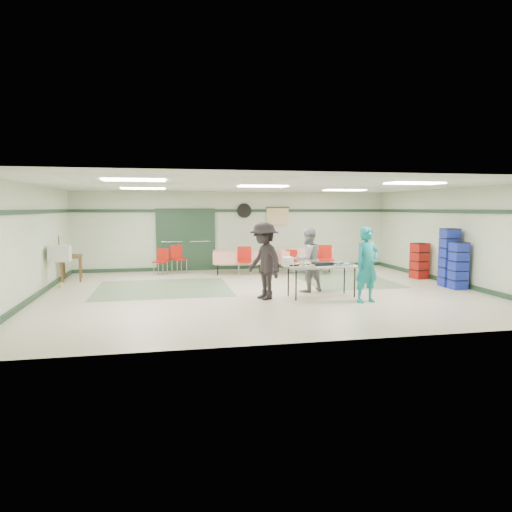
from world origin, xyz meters
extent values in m
plane|color=beige|center=(0.00, 0.00, 0.00)|extent=(11.00, 11.00, 0.00)
plane|color=silver|center=(0.00, 0.00, 2.70)|extent=(11.00, 11.00, 0.00)
plane|color=beige|center=(0.00, 4.50, 1.35)|extent=(11.00, 0.00, 11.00)
plane|color=beige|center=(0.00, -4.50, 1.35)|extent=(11.00, 0.00, 11.00)
plane|color=beige|center=(-5.50, 0.00, 1.35)|extent=(0.00, 9.00, 9.00)
plane|color=beige|center=(5.50, 0.00, 1.35)|extent=(0.00, 9.00, 9.00)
cube|color=#1D3624|center=(0.00, 4.47, 2.05)|extent=(11.00, 0.06, 0.10)
cube|color=#1D3624|center=(0.00, 4.47, 0.06)|extent=(11.00, 0.06, 0.12)
cube|color=#1D3624|center=(-5.47, 0.00, 2.05)|extent=(0.06, 9.00, 0.10)
cube|color=#1D3624|center=(-5.47, 0.00, 0.06)|extent=(0.06, 9.00, 0.12)
cube|color=#1D3624|center=(5.47, 0.00, 2.05)|extent=(0.06, 9.00, 0.10)
cube|color=#1D3624|center=(5.47, 0.00, 0.06)|extent=(0.06, 9.00, 0.12)
cube|color=slate|center=(-2.50, 1.00, 0.00)|extent=(3.50, 3.00, 0.01)
cube|color=slate|center=(2.80, 1.50, 0.00)|extent=(2.50, 3.50, 0.01)
cube|color=gray|center=(-2.20, 4.44, 1.05)|extent=(0.90, 0.06, 2.10)
cube|color=gray|center=(-1.25, 4.44, 1.05)|extent=(0.90, 0.06, 2.10)
cube|color=#1D3624|center=(-1.73, 4.42, 1.05)|extent=(2.00, 0.03, 2.15)
cylinder|color=black|center=(0.30, 4.44, 2.05)|extent=(0.50, 0.10, 0.50)
cube|color=beige|center=(1.50, 4.44, 1.85)|extent=(0.80, 0.02, 0.60)
cube|color=#AAAAA5|center=(1.25, -0.93, 0.74)|extent=(1.76, 0.80, 0.04)
cylinder|color=black|center=(0.52, -1.25, 0.36)|extent=(0.04, 0.04, 0.72)
cylinder|color=black|center=(2.01, -1.17, 0.36)|extent=(0.04, 0.04, 0.72)
cylinder|color=black|center=(0.49, -0.69, 0.36)|extent=(0.04, 0.04, 0.72)
cylinder|color=black|center=(1.98, -0.61, 0.36)|extent=(0.04, 0.04, 0.72)
cube|color=silver|center=(1.72, -0.94, 0.77)|extent=(0.58, 0.46, 0.02)
cube|color=silver|center=(1.14, -0.82, 0.77)|extent=(0.61, 0.48, 0.02)
cube|color=silver|center=(0.66, -1.08, 0.77)|extent=(0.66, 0.51, 0.02)
cube|color=black|center=(1.29, -0.89, 0.80)|extent=(0.50, 0.33, 0.08)
cube|color=white|center=(0.41, -0.92, 0.87)|extent=(0.25, 0.23, 0.22)
imported|color=#138088|center=(2.04, -1.75, 0.86)|extent=(0.72, 0.57, 1.72)
imported|color=gray|center=(1.13, -0.22, 0.82)|extent=(0.97, 0.87, 1.64)
imported|color=black|center=(-0.17, -0.94, 0.91)|extent=(1.03, 1.33, 1.81)
cube|color=red|center=(2.12, 3.26, 0.74)|extent=(1.97, 1.03, 0.05)
cube|color=red|center=(2.12, 3.26, 0.55)|extent=(1.97, 1.05, 0.40)
cylinder|color=black|center=(1.37, 2.86, 0.36)|extent=(0.04, 0.04, 0.72)
cylinder|color=black|center=(2.94, 3.03, 0.36)|extent=(0.04, 0.04, 0.72)
cylinder|color=black|center=(1.30, 3.48, 0.36)|extent=(0.04, 0.04, 0.72)
cylinder|color=black|center=(2.87, 3.66, 0.36)|extent=(0.04, 0.04, 0.72)
cube|color=red|center=(-0.08, 3.26, 0.74)|extent=(1.74, 0.93, 0.05)
cube|color=red|center=(-0.08, 3.26, 0.55)|extent=(1.75, 0.95, 0.40)
cylinder|color=black|center=(-0.81, 3.07, 0.36)|extent=(0.04, 0.04, 0.72)
cylinder|color=black|center=(0.57, 2.89, 0.36)|extent=(0.04, 0.04, 0.72)
cylinder|color=black|center=(-0.73, 3.62, 0.36)|extent=(0.04, 0.04, 0.72)
cylinder|color=black|center=(0.64, 3.44, 0.36)|extent=(0.04, 0.04, 0.72)
cube|color=#B01C0E|center=(2.25, 2.61, 0.43)|extent=(0.49, 0.49, 0.04)
cube|color=#B01C0E|center=(2.31, 2.77, 0.64)|extent=(0.38, 0.16, 0.39)
cylinder|color=silver|center=(2.06, 2.51, 0.20)|extent=(0.02, 0.02, 0.41)
cylinder|color=silver|center=(2.35, 2.41, 0.20)|extent=(0.02, 0.02, 0.41)
cylinder|color=silver|center=(2.16, 2.81, 0.20)|extent=(0.02, 0.02, 0.41)
cylinder|color=silver|center=(2.45, 2.70, 0.20)|extent=(0.02, 0.02, 0.41)
cube|color=#B01C0E|center=(1.48, 2.61, 0.41)|extent=(0.49, 0.49, 0.04)
cube|color=#B01C0E|center=(1.54, 2.76, 0.62)|extent=(0.36, 0.19, 0.38)
cylinder|color=silver|center=(1.28, 2.53, 0.20)|extent=(0.02, 0.02, 0.40)
cylinder|color=silver|center=(1.55, 2.41, 0.20)|extent=(0.02, 0.02, 0.40)
cylinder|color=silver|center=(1.40, 2.81, 0.20)|extent=(0.02, 0.02, 0.40)
cylinder|color=silver|center=(1.67, 2.69, 0.20)|extent=(0.02, 0.02, 0.40)
cube|color=#B01C0E|center=(2.66, 2.61, 0.48)|extent=(0.51, 0.51, 0.04)
cube|color=#B01C0E|center=(2.70, 2.80, 0.72)|extent=(0.44, 0.11, 0.44)
cylinder|color=silver|center=(2.46, 2.47, 0.23)|extent=(0.02, 0.02, 0.46)
cylinder|color=silver|center=(2.81, 2.41, 0.23)|extent=(0.02, 0.02, 0.46)
cylinder|color=silver|center=(2.52, 2.81, 0.23)|extent=(0.02, 0.02, 0.46)
cylinder|color=silver|center=(2.87, 2.75, 0.23)|extent=(0.02, 0.02, 0.46)
cube|color=#B01C0E|center=(-0.02, 2.61, 0.48)|extent=(0.51, 0.51, 0.04)
cube|color=#B01C0E|center=(0.02, 2.80, 0.72)|extent=(0.44, 0.11, 0.44)
cylinder|color=silver|center=(-0.22, 2.47, 0.23)|extent=(0.02, 0.02, 0.46)
cylinder|color=silver|center=(0.13, 2.41, 0.23)|extent=(0.02, 0.02, 0.46)
cylinder|color=silver|center=(-0.16, 2.81, 0.23)|extent=(0.02, 0.02, 0.46)
cylinder|color=silver|center=(0.19, 2.75, 0.23)|extent=(0.02, 0.02, 0.46)
cube|color=#B01C0E|center=(-1.99, 3.66, 0.48)|extent=(0.58, 0.58, 0.04)
cube|color=#B01C0E|center=(-2.08, 3.83, 0.71)|extent=(0.40, 0.24, 0.43)
cylinder|color=silver|center=(-2.06, 3.42, 0.23)|extent=(0.02, 0.02, 0.45)
cylinder|color=silver|center=(-1.76, 3.58, 0.23)|extent=(0.02, 0.02, 0.45)
cylinder|color=silver|center=(-2.22, 3.73, 0.23)|extent=(0.02, 0.02, 0.45)
cylinder|color=silver|center=(-1.92, 3.89, 0.23)|extent=(0.02, 0.02, 0.45)
cube|color=#B01C0E|center=(-2.59, 3.46, 0.43)|extent=(0.53, 0.53, 0.04)
cube|color=#B01C0E|center=(-2.51, 3.62, 0.65)|extent=(0.37, 0.21, 0.40)
cylinder|color=silver|center=(-2.80, 3.38, 0.21)|extent=(0.02, 0.02, 0.41)
cylinder|color=silver|center=(-2.51, 3.25, 0.21)|extent=(0.02, 0.02, 0.41)
cylinder|color=silver|center=(-2.66, 3.67, 0.21)|extent=(0.02, 0.02, 0.41)
cylinder|color=silver|center=(-2.38, 3.53, 0.21)|extent=(0.02, 0.02, 0.41)
cube|color=#193198|center=(5.15, -0.65, 0.63)|extent=(0.40, 0.40, 1.25)
cube|color=maroon|center=(5.15, 1.23, 0.54)|extent=(0.48, 0.48, 1.08)
cube|color=#193198|center=(5.15, -0.23, 0.79)|extent=(0.44, 0.44, 1.59)
cube|color=brown|center=(-5.15, 2.87, 0.72)|extent=(0.71, 0.99, 0.05)
cube|color=brown|center=(-5.33, 2.47, 0.35)|extent=(0.05, 0.05, 0.70)
cube|color=brown|center=(-4.86, 2.53, 0.35)|extent=(0.05, 0.05, 0.70)
cube|color=brown|center=(-5.44, 3.21, 0.35)|extent=(0.05, 0.05, 0.70)
cube|color=brown|center=(-4.97, 3.28, 0.35)|extent=(0.05, 0.05, 0.70)
cube|color=beige|center=(-5.15, 1.37, 0.95)|extent=(0.55, 0.49, 0.42)
cylinder|color=brown|center=(-5.23, 1.78, 0.71)|extent=(0.08, 0.22, 1.36)
camera|label=1|loc=(-2.44, -11.29, 2.14)|focal=32.00mm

